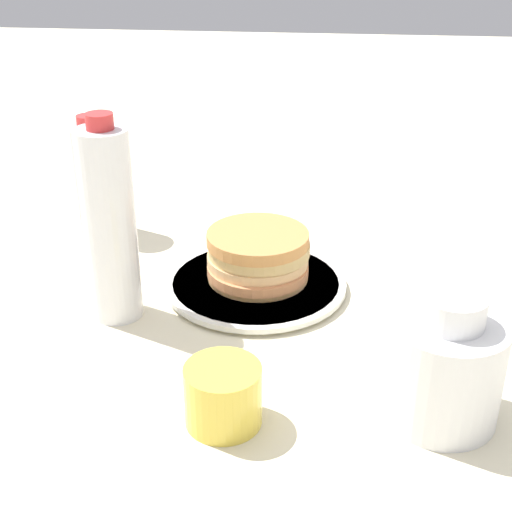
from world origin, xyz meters
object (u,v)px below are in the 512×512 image
(pancake_stack, at_px, (258,256))
(juice_glass, at_px, (223,395))
(water_bottle_near, at_px, (94,179))
(plate, at_px, (256,283))
(cream_jug, at_px, (445,366))
(water_bottle_mid, at_px, (110,225))

(pancake_stack, relative_size, juice_glass, 1.80)
(water_bottle_near, bearing_deg, juice_glass, 31.27)
(plate, height_order, pancake_stack, pancake_stack)
(cream_jug, bearing_deg, plate, -138.79)
(pancake_stack, xyz_separation_m, cream_jug, (0.25, 0.21, 0.01))
(pancake_stack, height_order, juice_glass, pancake_stack)
(juice_glass, bearing_deg, pancake_stack, 178.87)
(cream_jug, height_order, water_bottle_mid, water_bottle_mid)
(plate, relative_size, water_bottle_mid, 0.94)
(water_bottle_mid, bearing_deg, pancake_stack, 117.77)
(juice_glass, distance_m, water_bottle_near, 0.51)
(juice_glass, relative_size, water_bottle_near, 0.42)
(water_bottle_mid, bearing_deg, juice_glass, 40.43)
(cream_jug, relative_size, water_bottle_mid, 0.54)
(plate, distance_m, juice_glass, 0.28)
(plate, bearing_deg, cream_jug, 41.21)
(plate, distance_m, pancake_stack, 0.04)
(water_bottle_near, bearing_deg, pancake_stack, 60.21)
(pancake_stack, relative_size, cream_jug, 1.00)
(pancake_stack, xyz_separation_m, juice_glass, (0.28, -0.01, -0.01))
(pancake_stack, bearing_deg, plate, -41.26)
(plate, xyz_separation_m, pancake_stack, (-0.00, 0.00, 0.04))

